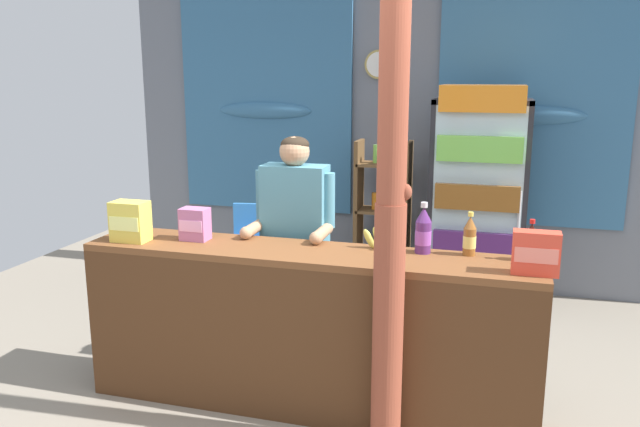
{
  "coord_description": "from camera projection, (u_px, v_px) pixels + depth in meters",
  "views": [
    {
      "loc": [
        0.99,
        -2.88,
        1.97
      ],
      "look_at": [
        -0.1,
        0.89,
        1.09
      ],
      "focal_mm": 35.73,
      "sensor_mm": 36.0,
      "label": 1
    }
  ],
  "objects": [
    {
      "name": "ground_plane",
      "position": [
        345.0,
        357.0,
        4.49
      ],
      "size": [
        7.58,
        7.58,
        0.0
      ],
      "primitive_type": "plane",
      "color": "gray"
    },
    {
      "name": "soda_bottle_grape_soda",
      "position": [
        423.0,
        232.0,
        3.57
      ],
      "size": [
        0.09,
        0.09,
        0.29
      ],
      "color": "#56286B",
      "rests_on": "stall_counter"
    },
    {
      "name": "snack_box_wafer",
      "position": [
        195.0,
        224.0,
        3.85
      ],
      "size": [
        0.17,
        0.12,
        0.2
      ],
      "color": "#B76699",
      "rests_on": "stall_counter"
    },
    {
      "name": "snack_box_crackers",
      "position": [
        536.0,
        253.0,
        3.19
      ],
      "size": [
        0.23,
        0.11,
        0.22
      ],
      "color": "#E5422D",
      "rests_on": "stall_counter"
    },
    {
      "name": "plastic_lawn_chair",
      "position": [
        255.0,
        249.0,
        5.42
      ],
      "size": [
        0.51,
        0.51,
        0.86
      ],
      "color": "#3884D6",
      "rests_on": "ground"
    },
    {
      "name": "timber_post",
      "position": [
        391.0,
        215.0,
        3.11
      ],
      "size": [
        0.18,
        0.16,
        2.68
      ],
      "color": "brown",
      "rests_on": "ground"
    },
    {
      "name": "banana_bunch",
      "position": [
        384.0,
        238.0,
        3.66
      ],
      "size": [
        0.27,
        0.06,
        0.16
      ],
      "color": "#CCC14C",
      "rests_on": "stall_counter"
    },
    {
      "name": "bottle_shelf_rack",
      "position": [
        382.0,
        215.0,
        5.66
      ],
      "size": [
        0.48,
        0.28,
        1.38
      ],
      "color": "brown",
      "rests_on": "ground"
    },
    {
      "name": "back_wall_curtained",
      "position": [
        392.0,
        130.0,
        5.86
      ],
      "size": [
        5.09,
        0.22,
        2.78
      ],
      "color": "slate",
      "rests_on": "ground"
    },
    {
      "name": "drink_fridge",
      "position": [
        478.0,
        190.0,
        5.18
      ],
      "size": [
        0.76,
        0.61,
        1.87
      ],
      "color": "#232328",
      "rests_on": "ground"
    },
    {
      "name": "soda_bottle_cola",
      "position": [
        531.0,
        243.0,
        3.43
      ],
      "size": [
        0.07,
        0.07,
        0.23
      ],
      "color": "black",
      "rests_on": "stall_counter"
    },
    {
      "name": "soda_bottle_iced_tea",
      "position": [
        470.0,
        237.0,
        3.53
      ],
      "size": [
        0.07,
        0.07,
        0.25
      ],
      "color": "brown",
      "rests_on": "stall_counter"
    },
    {
      "name": "stall_counter",
      "position": [
        302.0,
        321.0,
        3.63
      ],
      "size": [
        2.64,
        0.47,
        0.97
      ],
      "color": "brown",
      "rests_on": "ground"
    },
    {
      "name": "snack_box_instant_noodle",
      "position": [
        130.0,
        221.0,
        3.82
      ],
      "size": [
        0.21,
        0.14,
        0.24
      ],
      "color": "#EAD14C",
      "rests_on": "stall_counter"
    },
    {
      "name": "shopkeeper",
      "position": [
        295.0,
        227.0,
        4.07
      ],
      "size": [
        0.52,
        0.42,
        1.57
      ],
      "color": "#28282D",
      "rests_on": "ground"
    }
  ]
}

